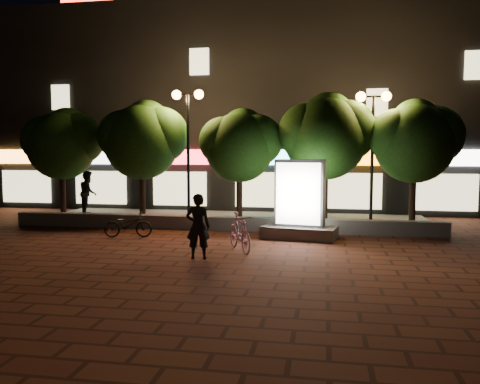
% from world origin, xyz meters
% --- Properties ---
extents(ground, '(80.00, 80.00, 0.00)m').
position_xyz_m(ground, '(0.00, 0.00, 0.00)').
color(ground, '#55281A').
rests_on(ground, ground).
extents(retaining_wall, '(16.00, 0.45, 0.50)m').
position_xyz_m(retaining_wall, '(0.00, 4.00, 0.25)').
color(retaining_wall, slate).
rests_on(retaining_wall, ground).
extents(sidewalk, '(16.00, 5.00, 0.08)m').
position_xyz_m(sidewalk, '(0.00, 6.50, 0.04)').
color(sidewalk, slate).
rests_on(sidewalk, ground).
extents(building_block, '(28.00, 8.12, 11.30)m').
position_xyz_m(building_block, '(-0.01, 12.99, 5.00)').
color(building_block, black).
rests_on(building_block, ground).
extents(tree_far_left, '(3.36, 2.80, 4.63)m').
position_xyz_m(tree_far_left, '(-6.95, 5.46, 3.29)').
color(tree_far_left, black).
rests_on(tree_far_left, sidewalk).
extents(tree_left, '(3.60, 3.00, 4.89)m').
position_xyz_m(tree_left, '(-3.45, 5.46, 3.44)').
color(tree_left, black).
rests_on(tree_left, sidewalk).
extents(tree_mid, '(3.24, 2.70, 4.50)m').
position_xyz_m(tree_mid, '(0.55, 5.46, 3.22)').
color(tree_mid, black).
rests_on(tree_mid, sidewalk).
extents(tree_right, '(3.72, 3.10, 5.07)m').
position_xyz_m(tree_right, '(3.86, 5.46, 3.57)').
color(tree_right, black).
rests_on(tree_right, sidewalk).
extents(tree_far_right, '(3.48, 2.90, 4.76)m').
position_xyz_m(tree_far_right, '(7.05, 5.46, 3.37)').
color(tree_far_right, black).
rests_on(tree_far_right, sidewalk).
extents(street_lamp_left, '(1.26, 0.36, 5.18)m').
position_xyz_m(street_lamp_left, '(-1.50, 5.20, 4.03)').
color(street_lamp_left, black).
rests_on(street_lamp_left, sidewalk).
extents(street_lamp_right, '(1.26, 0.36, 4.98)m').
position_xyz_m(street_lamp_right, '(5.50, 5.20, 3.89)').
color(street_lamp_right, black).
rests_on(street_lamp_right, sidewalk).
extents(ad_kiosk, '(2.59, 1.60, 2.63)m').
position_xyz_m(ad_kiosk, '(2.99, 2.86, 1.06)').
color(ad_kiosk, slate).
rests_on(ad_kiosk, ground).
extents(scooter_pink, '(1.34, 1.90, 1.12)m').
position_xyz_m(scooter_pink, '(1.38, 0.43, 0.56)').
color(scooter_pink, pink).
rests_on(scooter_pink, ground).
extents(rider, '(0.70, 0.51, 1.78)m').
position_xyz_m(rider, '(0.44, -0.73, 0.89)').
color(rider, black).
rests_on(rider, ground).
extents(scooter_parked, '(1.70, 0.90, 0.85)m').
position_xyz_m(scooter_parked, '(-2.73, 2.05, 0.42)').
color(scooter_parked, black).
rests_on(scooter_parked, ground).
extents(pedestrian, '(1.03, 1.15, 1.95)m').
position_xyz_m(pedestrian, '(-6.57, 6.78, 1.05)').
color(pedestrian, black).
rests_on(pedestrian, sidewalk).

